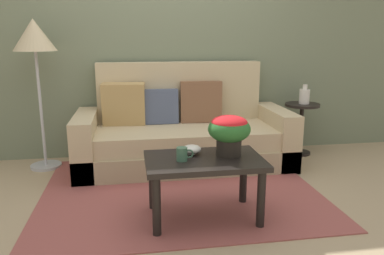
{
  "coord_description": "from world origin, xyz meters",
  "views": [
    {
      "loc": [
        -0.41,
        -3.05,
        1.34
      ],
      "look_at": [
        0.12,
        0.15,
        0.56
      ],
      "focal_mm": 35.52,
      "sensor_mm": 36.0,
      "label": 1
    }
  ],
  "objects_px": {
    "snack_bowl": "(192,149)",
    "potted_plant": "(229,130)",
    "side_table": "(301,119)",
    "coffee_mug": "(182,154)",
    "couch": "(182,134)",
    "floor_lamp": "(35,43)",
    "table_vase": "(304,96)",
    "coffee_table": "(204,168)"
  },
  "relations": [
    {
      "from": "coffee_table",
      "to": "snack_bowl",
      "type": "xyz_separation_m",
      "value": [
        -0.07,
        0.11,
        0.12
      ]
    },
    {
      "from": "floor_lamp",
      "to": "table_vase",
      "type": "bearing_deg",
      "value": 0.11
    },
    {
      "from": "potted_plant",
      "to": "coffee_mug",
      "type": "xyz_separation_m",
      "value": [
        -0.36,
        -0.07,
        -0.14
      ]
    },
    {
      "from": "couch",
      "to": "table_vase",
      "type": "relative_size",
      "value": 10.07
    },
    {
      "from": "side_table",
      "to": "coffee_mug",
      "type": "bearing_deg",
      "value": -137.72
    },
    {
      "from": "side_table",
      "to": "coffee_mug",
      "type": "xyz_separation_m",
      "value": [
        -1.58,
        -1.44,
        0.11
      ]
    },
    {
      "from": "couch",
      "to": "floor_lamp",
      "type": "bearing_deg",
      "value": 175.93
    },
    {
      "from": "coffee_table",
      "to": "potted_plant",
      "type": "xyz_separation_m",
      "value": [
        0.2,
        0.04,
        0.27
      ]
    },
    {
      "from": "floor_lamp",
      "to": "coffee_mug",
      "type": "bearing_deg",
      "value": -48.68
    },
    {
      "from": "side_table",
      "to": "floor_lamp",
      "type": "xyz_separation_m",
      "value": [
        -2.83,
        -0.01,
        0.86
      ]
    },
    {
      "from": "couch",
      "to": "snack_bowl",
      "type": "height_order",
      "value": "couch"
    },
    {
      "from": "potted_plant",
      "to": "table_vase",
      "type": "xyz_separation_m",
      "value": [
        1.23,
        1.36,
        0.02
      ]
    },
    {
      "from": "snack_bowl",
      "to": "potted_plant",
      "type": "bearing_deg",
      "value": -14.51
    },
    {
      "from": "couch",
      "to": "coffee_table",
      "type": "distance_m",
      "value": 1.29
    },
    {
      "from": "side_table",
      "to": "coffee_mug",
      "type": "distance_m",
      "value": 2.14
    },
    {
      "from": "coffee_mug",
      "to": "floor_lamp",
      "type": "bearing_deg",
      "value": 131.32
    },
    {
      "from": "couch",
      "to": "coffee_mug",
      "type": "xyz_separation_m",
      "value": [
        -0.18,
        -1.32,
        0.2
      ]
    },
    {
      "from": "coffee_mug",
      "to": "table_vase",
      "type": "relative_size",
      "value": 0.57
    },
    {
      "from": "coffee_mug",
      "to": "snack_bowl",
      "type": "bearing_deg",
      "value": 57.55
    },
    {
      "from": "couch",
      "to": "coffee_table",
      "type": "bearing_deg",
      "value": -90.69
    },
    {
      "from": "coffee_table",
      "to": "snack_bowl",
      "type": "distance_m",
      "value": 0.18
    },
    {
      "from": "floor_lamp",
      "to": "table_vase",
      "type": "xyz_separation_m",
      "value": [
        2.85,
        0.01,
        -0.59
      ]
    },
    {
      "from": "coffee_table",
      "to": "floor_lamp",
      "type": "bearing_deg",
      "value": 135.48
    },
    {
      "from": "potted_plant",
      "to": "coffee_mug",
      "type": "height_order",
      "value": "potted_plant"
    },
    {
      "from": "potted_plant",
      "to": "table_vase",
      "type": "distance_m",
      "value": 1.83
    },
    {
      "from": "coffee_table",
      "to": "potted_plant",
      "type": "bearing_deg",
      "value": 12.73
    },
    {
      "from": "side_table",
      "to": "floor_lamp",
      "type": "height_order",
      "value": "floor_lamp"
    },
    {
      "from": "potted_plant",
      "to": "coffee_table",
      "type": "bearing_deg",
      "value": -167.27
    },
    {
      "from": "couch",
      "to": "potted_plant",
      "type": "distance_m",
      "value": 1.31
    },
    {
      "from": "side_table",
      "to": "potted_plant",
      "type": "relative_size",
      "value": 1.88
    },
    {
      "from": "couch",
      "to": "side_table",
      "type": "xyz_separation_m",
      "value": [
        1.4,
        0.12,
        0.09
      ]
    },
    {
      "from": "couch",
      "to": "coffee_mug",
      "type": "bearing_deg",
      "value": -97.77
    },
    {
      "from": "couch",
      "to": "potted_plant",
      "type": "bearing_deg",
      "value": -81.81
    },
    {
      "from": "floor_lamp",
      "to": "coffee_table",
      "type": "bearing_deg",
      "value": -44.52
    },
    {
      "from": "side_table",
      "to": "coffee_table",
      "type": "bearing_deg",
      "value": -135.18
    },
    {
      "from": "couch",
      "to": "potted_plant",
      "type": "xyz_separation_m",
      "value": [
        0.18,
        -1.25,
        0.34
      ]
    },
    {
      "from": "potted_plant",
      "to": "table_vase",
      "type": "relative_size",
      "value": 1.44
    },
    {
      "from": "snack_bowl",
      "to": "table_vase",
      "type": "bearing_deg",
      "value": 40.54
    },
    {
      "from": "side_table",
      "to": "potted_plant",
      "type": "distance_m",
      "value": 1.85
    },
    {
      "from": "couch",
      "to": "snack_bowl",
      "type": "xyz_separation_m",
      "value": [
        -0.09,
        -1.18,
        0.19
      ]
    },
    {
      "from": "table_vase",
      "to": "coffee_table",
      "type": "bearing_deg",
      "value": -135.62
    },
    {
      "from": "coffee_table",
      "to": "floor_lamp",
      "type": "distance_m",
      "value": 2.17
    }
  ]
}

